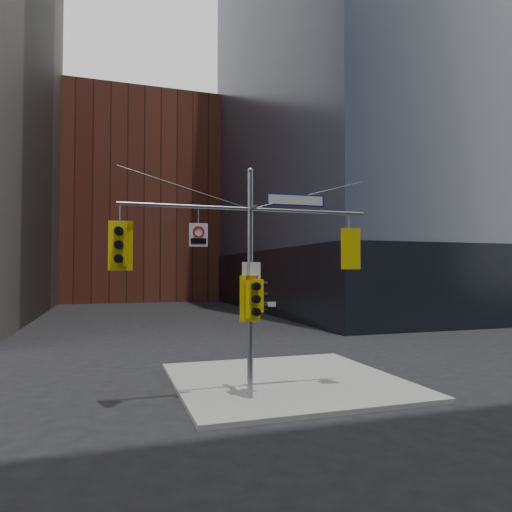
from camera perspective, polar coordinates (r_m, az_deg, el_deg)
ground at (r=12.94m, az=2.04°, el=-20.19°), size 160.00×160.00×0.00m
sidewalk_corner at (r=17.20m, az=3.83°, el=-15.28°), size 8.00×8.00×0.15m
podium_ne at (r=54.16m, az=18.60°, el=-2.88°), size 36.40×36.40×6.00m
brick_midrise at (r=70.38m, az=-14.38°, el=6.33°), size 26.00×20.00×28.00m
signal_assembly at (r=14.17m, az=-0.73°, el=-0.45°), size 8.00×0.80×7.30m
traffic_light_west_arm at (r=13.58m, az=-16.67°, el=1.30°), size 0.69×0.60×1.45m
traffic_light_east_arm at (r=15.57m, az=11.56°, el=0.87°), size 0.64×0.59×1.36m
traffic_light_pole_side at (r=14.29m, az=0.51°, el=-4.98°), size 0.40×0.34×1.02m
traffic_light_pole_front at (r=13.94m, az=-0.41°, el=-5.37°), size 0.68×0.59×1.43m
street_sign_blade at (r=14.88m, az=4.98°, el=6.97°), size 1.97×0.12×0.38m
regulatory_sign_arm at (r=13.80m, az=-7.20°, el=2.74°), size 0.56×0.08×0.70m
regulatory_sign_pole at (r=14.06m, az=-0.59°, el=-2.39°), size 0.58×0.08×0.76m
street_blade_ew at (r=14.36m, az=0.99°, el=-6.08°), size 0.78×0.06×0.16m
street_blade_ns at (r=14.67m, az=-1.26°, el=-6.97°), size 0.04×0.74×0.15m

